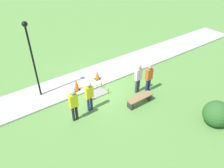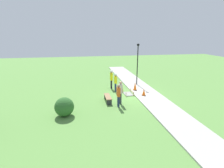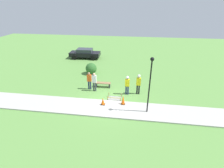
{
  "view_description": "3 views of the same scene",
  "coord_description": "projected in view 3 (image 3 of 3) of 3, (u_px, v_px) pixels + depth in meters",
  "views": [
    {
      "loc": [
        5.7,
        9.33,
        7.86
      ],
      "look_at": [
        0.16,
        1.53,
        1.18
      ],
      "focal_mm": 35.0,
      "sensor_mm": 36.0,
      "label": 1
    },
    {
      "loc": [
        -14.17,
        4.72,
        5.33
      ],
      "look_at": [
        0.24,
        2.03,
        1.14
      ],
      "focal_mm": 28.0,
      "sensor_mm": 36.0,
      "label": 2
    },
    {
      "loc": [
        2.16,
        -12.75,
        7.85
      ],
      "look_at": [
        0.21,
        0.98,
        1.18
      ],
      "focal_mm": 28.0,
      "sensor_mm": 36.0,
      "label": 3
    }
  ],
  "objects": [
    {
      "name": "wet_concrete_patch",
      "position": [
        115.0,
        98.0,
        15.39
      ],
      "size": [
        1.18,
        0.76,
        0.39
      ],
      "color": "gray",
      "rests_on": "ground_plane"
    },
    {
      "name": "parked_car_black",
      "position": [
        85.0,
        53.0,
        25.82
      ],
      "size": [
        4.47,
        2.08,
        1.44
      ],
      "rotation": [
        0.0,
        0.0,
        0.03
      ],
      "color": "black",
      "rests_on": "ground_plane"
    },
    {
      "name": "worker_assistant",
      "position": [
        139.0,
        82.0,
        15.72
      ],
      "size": [
        0.4,
        0.28,
        1.93
      ],
      "color": "black",
      "rests_on": "ground_plane"
    },
    {
      "name": "traffic_cone_far_patch",
      "position": [
        123.0,
        100.0,
        14.27
      ],
      "size": [
        0.34,
        0.34,
        0.79
      ],
      "color": "black",
      "rests_on": "sidewalk"
    },
    {
      "name": "shrub_rounded_near",
      "position": [
        91.0,
        69.0,
        20.4
      ],
      "size": [
        1.29,
        1.29,
        1.29
      ],
      "color": "#2D6028",
      "rests_on": "ground_plane"
    },
    {
      "name": "sidewalk",
      "position": [
        106.0,
        108.0,
        13.96
      ],
      "size": [
        28.0,
        2.4,
        0.1
      ],
      "color": "#ADAAA3",
      "rests_on": "ground_plane"
    },
    {
      "name": "bystander_in_gray_shirt",
      "position": [
        94.0,
        81.0,
        16.3
      ],
      "size": [
        0.4,
        0.24,
        1.84
      ],
      "color": "#383D47",
      "rests_on": "ground_plane"
    },
    {
      "name": "ground_plane",
      "position": [
        108.0,
        101.0,
        15.06
      ],
      "size": [
        60.0,
        60.0,
        0.0
      ],
      "primitive_type": "plane",
      "color": "#5B8E42"
    },
    {
      "name": "bystander_in_orange_shirt",
      "position": [
        89.0,
        80.0,
        16.66
      ],
      "size": [
        0.4,
        0.23,
        1.76
      ],
      "color": "navy",
      "rests_on": "ground_plane"
    },
    {
      "name": "worker_supervisor",
      "position": [
        127.0,
        84.0,
        15.68
      ],
      "size": [
        0.4,
        0.26,
        1.82
      ],
      "color": "navy",
      "rests_on": "ground_plane"
    },
    {
      "name": "lamppost_near",
      "position": [
        150.0,
        78.0,
        12.27
      ],
      "size": [
        0.28,
        0.28,
        4.33
      ],
      "color": "black",
      "rests_on": "sidewalk"
    },
    {
      "name": "park_bench",
      "position": [
        103.0,
        84.0,
        17.36
      ],
      "size": [
        1.55,
        0.44,
        0.48
      ],
      "color": "#2D2D33",
      "rests_on": "ground_plane"
    },
    {
      "name": "traffic_cone_near_patch",
      "position": [
        103.0,
        101.0,
        14.26
      ],
      "size": [
        0.34,
        0.34,
        0.61
      ],
      "color": "black",
      "rests_on": "sidewalk"
    }
  ]
}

